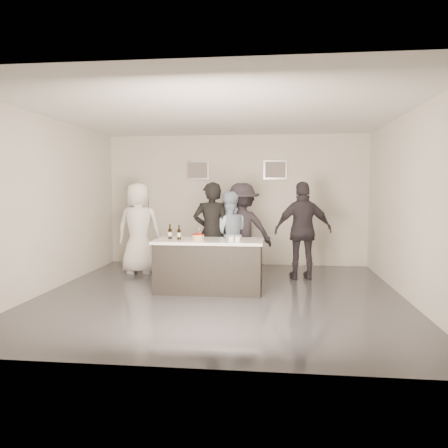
# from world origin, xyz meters

# --- Properties ---
(floor) EXTENTS (6.00, 6.00, 0.00)m
(floor) POSITION_xyz_m (0.00, 0.00, 0.00)
(floor) COLOR #3D3D42
(floor) RESTS_ON ground
(ceiling) EXTENTS (6.00, 6.00, 0.00)m
(ceiling) POSITION_xyz_m (0.00, 0.00, 3.00)
(ceiling) COLOR white
(wall_back) EXTENTS (6.00, 0.04, 3.00)m
(wall_back) POSITION_xyz_m (0.00, 3.00, 1.50)
(wall_back) COLOR silver
(wall_back) RESTS_ON ground
(wall_front) EXTENTS (6.00, 0.04, 3.00)m
(wall_front) POSITION_xyz_m (0.00, -3.00, 1.50)
(wall_front) COLOR silver
(wall_front) RESTS_ON ground
(wall_left) EXTENTS (0.04, 6.00, 3.00)m
(wall_left) POSITION_xyz_m (-3.00, 0.00, 1.50)
(wall_left) COLOR silver
(wall_left) RESTS_ON ground
(wall_right) EXTENTS (0.04, 6.00, 3.00)m
(wall_right) POSITION_xyz_m (3.00, 0.00, 1.50)
(wall_right) COLOR silver
(wall_right) RESTS_ON ground
(picture_left) EXTENTS (0.54, 0.04, 0.44)m
(picture_left) POSITION_xyz_m (-0.90, 2.97, 2.20)
(picture_left) COLOR #B2B2B7
(picture_left) RESTS_ON wall_back
(picture_right) EXTENTS (0.54, 0.04, 0.44)m
(picture_right) POSITION_xyz_m (0.90, 2.97, 2.20)
(picture_right) COLOR #B2B2B7
(picture_right) RESTS_ON wall_back
(bar_counter) EXTENTS (1.86, 0.86, 0.90)m
(bar_counter) POSITION_xyz_m (-0.23, 0.24, 0.45)
(bar_counter) COLOR white
(bar_counter) RESTS_ON ground
(cake) EXTENTS (0.21, 0.21, 0.08)m
(cake) POSITION_xyz_m (-0.41, 0.17, 0.94)
(cake) COLOR orange
(cake) RESTS_ON bar_counter
(beer_bottle_a) EXTENTS (0.07, 0.07, 0.26)m
(beer_bottle_a) POSITION_xyz_m (-0.92, 0.27, 1.03)
(beer_bottle_a) COLOR black
(beer_bottle_a) RESTS_ON bar_counter
(beer_bottle_b) EXTENTS (0.07, 0.07, 0.26)m
(beer_bottle_b) POSITION_xyz_m (-0.74, 0.18, 1.03)
(beer_bottle_b) COLOR black
(beer_bottle_b) RESTS_ON bar_counter
(tumbler_cluster) EXTENTS (0.19, 0.30, 0.08)m
(tumbler_cluster) POSITION_xyz_m (0.22, 0.17, 0.94)
(tumbler_cluster) COLOR #C36D12
(tumbler_cluster) RESTS_ON bar_counter
(candles) EXTENTS (0.24, 0.08, 0.01)m
(candles) POSITION_xyz_m (-0.45, -0.00, 0.90)
(candles) COLOR pink
(candles) RESTS_ON bar_counter
(person_main_black) EXTENTS (0.77, 0.58, 1.89)m
(person_main_black) POSITION_xyz_m (-0.29, 0.96, 0.95)
(person_main_black) COLOR black
(person_main_black) RESTS_ON ground
(person_main_blue) EXTENTS (0.94, 0.80, 1.72)m
(person_main_blue) POSITION_xyz_m (-0.00, 1.24, 0.86)
(person_main_blue) COLOR #A5BDD8
(person_main_blue) RESTS_ON ground
(person_guest_left) EXTENTS (0.93, 0.60, 1.90)m
(person_guest_left) POSITION_xyz_m (-1.91, 1.65, 0.95)
(person_guest_left) COLOR white
(person_guest_left) RESTS_ON ground
(person_guest_right) EXTENTS (1.18, 0.64, 1.91)m
(person_guest_right) POSITION_xyz_m (1.45, 1.44, 0.96)
(person_guest_right) COLOR #2A262D
(person_guest_right) RESTS_ON ground
(person_guest_back) EXTENTS (1.33, 0.93, 1.88)m
(person_guest_back) POSITION_xyz_m (0.24, 1.55, 0.94)
(person_guest_back) COLOR black
(person_guest_back) RESTS_ON ground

